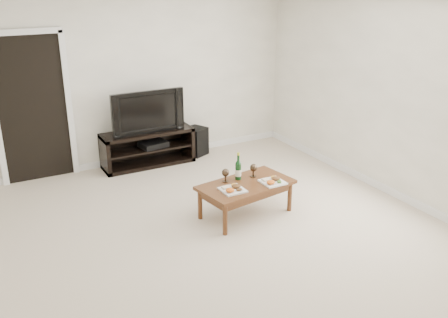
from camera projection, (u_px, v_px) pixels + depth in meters
floor at (224, 234)px, 5.74m from camera, size 5.50×5.50×0.00m
back_wall at (137, 79)px, 7.56m from camera, size 5.00×0.04×2.60m
doorway at (33, 110)px, 6.94m from camera, size 0.90×0.02×2.05m
media_console at (148, 148)px, 7.70m from camera, size 1.41×0.45×0.55m
television at (146, 111)px, 7.49m from camera, size 1.12×0.15×0.64m
av_receiver at (153, 144)px, 7.71m from camera, size 0.45×0.37×0.08m
subwoofer at (196, 141)px, 8.15m from camera, size 0.40×0.40×0.46m
coffee_table at (246, 199)px, 6.14m from camera, size 1.22×0.79×0.42m
plate_left at (233, 188)px, 5.85m from camera, size 0.27×0.27×0.07m
plate_right at (273, 180)px, 6.07m from camera, size 0.27×0.27×0.07m
wine_bottle at (238, 166)px, 6.12m from camera, size 0.07×0.07×0.35m
goblet_left at (225, 175)px, 6.08m from camera, size 0.09×0.09×0.17m
goblet_right at (253, 170)px, 6.23m from camera, size 0.09×0.09×0.17m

